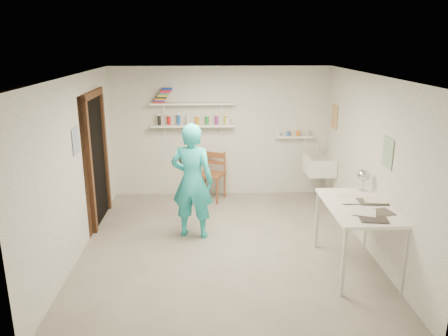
{
  "coord_description": "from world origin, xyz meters",
  "views": [
    {
      "loc": [
        -0.24,
        -5.69,
        2.84
      ],
      "look_at": [
        0.0,
        0.4,
        1.05
      ],
      "focal_mm": 35.0,
      "sensor_mm": 36.0,
      "label": 1
    }
  ],
  "objects_px": {
    "work_table": "(357,237)",
    "wooden_chair": "(211,174)",
    "wall_clock": "(189,158)",
    "man": "(192,181)",
    "desk_lamp": "(364,175)",
    "belfast_sink": "(319,165)"
  },
  "relations": [
    {
      "from": "belfast_sink",
      "to": "wall_clock",
      "type": "height_order",
      "value": "wall_clock"
    },
    {
      "from": "belfast_sink",
      "to": "desk_lamp",
      "type": "xyz_separation_m",
      "value": [
        0.11,
        -1.88,
        0.4
      ]
    },
    {
      "from": "man",
      "to": "wall_clock",
      "type": "bearing_deg",
      "value": -64.0
    },
    {
      "from": "man",
      "to": "desk_lamp",
      "type": "bearing_deg",
      "value": 179.46
    },
    {
      "from": "wall_clock",
      "to": "desk_lamp",
      "type": "xyz_separation_m",
      "value": [
        2.37,
        -0.77,
        -0.05
      ]
    },
    {
      "from": "belfast_sink",
      "to": "man",
      "type": "xyz_separation_m",
      "value": [
        -2.21,
        -1.32,
        0.16
      ]
    },
    {
      "from": "man",
      "to": "desk_lamp",
      "type": "xyz_separation_m",
      "value": [
        2.32,
        -0.56,
        0.24
      ]
    },
    {
      "from": "wooden_chair",
      "to": "belfast_sink",
      "type": "bearing_deg",
      "value": 17.18
    },
    {
      "from": "belfast_sink",
      "to": "work_table",
      "type": "relative_size",
      "value": 0.46
    },
    {
      "from": "belfast_sink",
      "to": "man",
      "type": "bearing_deg",
      "value": -149.23
    },
    {
      "from": "desk_lamp",
      "to": "wall_clock",
      "type": "bearing_deg",
      "value": 161.93
    },
    {
      "from": "work_table",
      "to": "man",
      "type": "bearing_deg",
      "value": 152.74
    },
    {
      "from": "work_table",
      "to": "desk_lamp",
      "type": "distance_m",
      "value": 0.87
    },
    {
      "from": "wall_clock",
      "to": "wooden_chair",
      "type": "distance_m",
      "value": 1.52
    },
    {
      "from": "wall_clock",
      "to": "desk_lamp",
      "type": "relative_size",
      "value": 1.88
    },
    {
      "from": "wooden_chair",
      "to": "desk_lamp",
      "type": "xyz_separation_m",
      "value": [
        2.04,
        -2.1,
        0.61
      ]
    },
    {
      "from": "work_table",
      "to": "wooden_chair",
      "type": "bearing_deg",
      "value": 124.72
    },
    {
      "from": "man",
      "to": "desk_lamp",
      "type": "distance_m",
      "value": 2.4
    },
    {
      "from": "belfast_sink",
      "to": "man",
      "type": "relative_size",
      "value": 0.35
    },
    {
      "from": "wall_clock",
      "to": "work_table",
      "type": "bearing_deg",
      "value": -18.09
    },
    {
      "from": "wall_clock",
      "to": "work_table",
      "type": "xyz_separation_m",
      "value": [
        2.15,
        -1.3,
        -0.71
      ]
    },
    {
      "from": "man",
      "to": "belfast_sink",
      "type": "bearing_deg",
      "value": -136.23
    }
  ]
}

